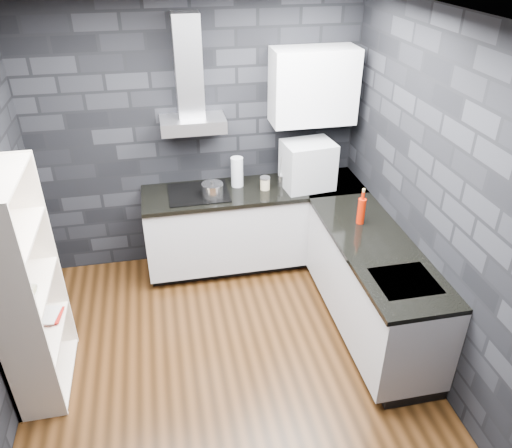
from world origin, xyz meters
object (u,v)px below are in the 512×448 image
object	(u,v)px
appliance_garage	(308,166)
bookshelf	(26,290)
fruit_bowl	(21,296)
utensil_crock	(282,180)
red_bottle	(361,211)
storage_jar	(265,184)
pot	(213,191)
glass_vase	(237,172)

from	to	relation	value
appliance_garage	bookshelf	bearing A→B (deg)	-160.11
bookshelf	fruit_bowl	size ratio (longest dim) A/B	7.91
fruit_bowl	bookshelf	bearing A→B (deg)	90.00
utensil_crock	red_bottle	size ratio (longest dim) A/B	0.49
storage_jar	red_bottle	world-z (taller)	red_bottle
red_bottle	pot	bearing A→B (deg)	148.42
glass_vase	appliance_garage	size ratio (longest dim) A/B	0.63
appliance_garage	fruit_bowl	xyz separation A→B (m)	(-2.45, -1.32, -0.19)
storage_jar	utensil_crock	world-z (taller)	same
appliance_garage	red_bottle	size ratio (longest dim) A/B	2.04
utensil_crock	red_bottle	world-z (taller)	red_bottle
pot	fruit_bowl	size ratio (longest dim) A/B	0.87
glass_vase	fruit_bowl	xyz separation A→B (m)	(-1.77, -1.47, -0.11)
glass_vase	appliance_garage	distance (m)	0.70
storage_jar	bookshelf	bearing A→B (deg)	-148.96
utensil_crock	glass_vase	bearing A→B (deg)	168.74
red_bottle	fruit_bowl	xyz separation A→B (m)	(-2.70, -0.53, -0.08)
storage_jar	appliance_garage	world-z (taller)	appliance_garage
glass_vase	bookshelf	distance (m)	2.23
utensil_crock	bookshelf	distance (m)	2.55
appliance_garage	fruit_bowl	bearing A→B (deg)	-157.95
storage_jar	utensil_crock	bearing A→B (deg)	13.84
bookshelf	fruit_bowl	world-z (taller)	bookshelf
pot	red_bottle	xyz separation A→B (m)	(1.21, -0.74, 0.05)
utensil_crock	appliance_garage	xyz separation A→B (m)	(0.23, -0.07, 0.17)
appliance_garage	red_bottle	distance (m)	0.83
pot	storage_jar	bearing A→B (deg)	7.13
red_bottle	fruit_bowl	bearing A→B (deg)	-168.94
bookshelf	red_bottle	bearing A→B (deg)	10.21
pot	bookshelf	xyz separation A→B (m)	(-1.50, -1.15, -0.07)
pot	appliance_garage	world-z (taller)	appliance_garage
utensil_crock	bookshelf	world-z (taller)	bookshelf
fruit_bowl	appliance_garage	bearing A→B (deg)	28.23
pot	glass_vase	world-z (taller)	glass_vase
appliance_garage	storage_jar	bearing A→B (deg)	170.98
red_bottle	glass_vase	bearing A→B (deg)	134.69
utensil_crock	fruit_bowl	size ratio (longest dim) A/B	0.51
pot	appliance_garage	distance (m)	0.97
storage_jar	bookshelf	distance (m)	2.37
glass_vase	pot	bearing A→B (deg)	-143.79
appliance_garage	red_bottle	bearing A→B (deg)	-78.28
utensil_crock	fruit_bowl	bearing A→B (deg)	-148.02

